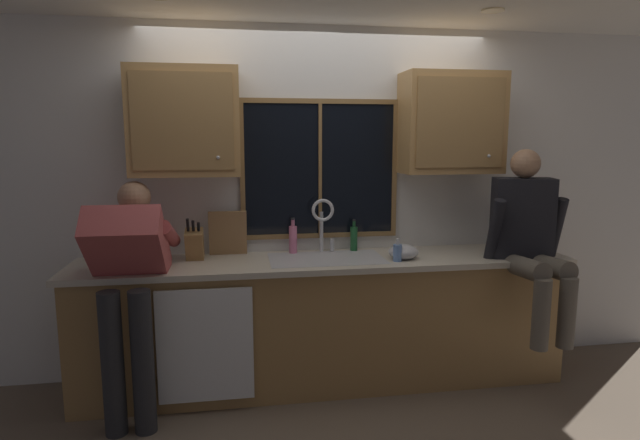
{
  "coord_description": "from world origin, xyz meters",
  "views": [
    {
      "loc": [
        -0.6,
        -3.8,
        1.75
      ],
      "look_at": [
        -0.03,
        -0.3,
        1.19
      ],
      "focal_mm": 29.16,
      "sensor_mm": 36.0,
      "label": 1
    }
  ],
  "objects_px": {
    "person_standing": "(129,274)",
    "bottle_green_glass": "(354,238)",
    "bottle_tall_clear": "(293,239)",
    "soap_dispenser": "(397,252)",
    "person_sitting_on_counter": "(529,234)",
    "cutting_board": "(228,233)",
    "mixing_bowl": "(403,252)",
    "knife_block": "(195,245)"
  },
  "relations": [
    {
      "from": "bottle_green_glass",
      "to": "mixing_bowl",
      "type": "bearing_deg",
      "value": -46.86
    },
    {
      "from": "cutting_board",
      "to": "soap_dispenser",
      "type": "xyz_separation_m",
      "value": [
        1.15,
        -0.37,
        -0.1
      ]
    },
    {
      "from": "knife_block",
      "to": "cutting_board",
      "type": "height_order",
      "value": "cutting_board"
    },
    {
      "from": "person_sitting_on_counter",
      "to": "mixing_bowl",
      "type": "distance_m",
      "value": 0.86
    },
    {
      "from": "person_standing",
      "to": "soap_dispenser",
      "type": "relative_size",
      "value": 9.1
    },
    {
      "from": "bottle_tall_clear",
      "to": "person_standing",
      "type": "bearing_deg",
      "value": -155.34
    },
    {
      "from": "knife_block",
      "to": "mixing_bowl",
      "type": "xyz_separation_m",
      "value": [
        1.44,
        -0.18,
        -0.06
      ]
    },
    {
      "from": "cutting_board",
      "to": "bottle_green_glass",
      "type": "distance_m",
      "value": 0.93
    },
    {
      "from": "person_sitting_on_counter",
      "to": "bottle_green_glass",
      "type": "relative_size",
      "value": 5.32
    },
    {
      "from": "person_sitting_on_counter",
      "to": "soap_dispenser",
      "type": "relative_size",
      "value": 7.76
    },
    {
      "from": "person_sitting_on_counter",
      "to": "soap_dispenser",
      "type": "distance_m",
      "value": 0.91
    },
    {
      "from": "knife_block",
      "to": "cutting_board",
      "type": "bearing_deg",
      "value": 28.45
    },
    {
      "from": "cutting_board",
      "to": "bottle_green_glass",
      "type": "bearing_deg",
      "value": 0.29
    },
    {
      "from": "cutting_board",
      "to": "bottle_tall_clear",
      "type": "distance_m",
      "value": 0.47
    },
    {
      "from": "bottle_green_glass",
      "to": "bottle_tall_clear",
      "type": "bearing_deg",
      "value": -178.52
    },
    {
      "from": "cutting_board",
      "to": "bottle_green_glass",
      "type": "xyz_separation_m",
      "value": [
        0.93,
        0.0,
        -0.06
      ]
    },
    {
      "from": "knife_block",
      "to": "mixing_bowl",
      "type": "height_order",
      "value": "knife_block"
    },
    {
      "from": "cutting_board",
      "to": "soap_dispenser",
      "type": "height_order",
      "value": "cutting_board"
    },
    {
      "from": "soap_dispenser",
      "to": "person_sitting_on_counter",
      "type": "bearing_deg",
      "value": -7.23
    },
    {
      "from": "person_standing",
      "to": "soap_dispenser",
      "type": "distance_m",
      "value": 1.74
    },
    {
      "from": "person_sitting_on_counter",
      "to": "bottle_tall_clear",
      "type": "xyz_separation_m",
      "value": [
        -1.58,
        0.48,
        -0.08
      ]
    },
    {
      "from": "cutting_board",
      "to": "mixing_bowl",
      "type": "relative_size",
      "value": 1.59
    },
    {
      "from": "mixing_bowl",
      "to": "bottle_green_glass",
      "type": "distance_m",
      "value": 0.42
    },
    {
      "from": "cutting_board",
      "to": "soap_dispenser",
      "type": "bearing_deg",
      "value": -18.0
    },
    {
      "from": "person_standing",
      "to": "bottle_green_glass",
      "type": "xyz_separation_m",
      "value": [
        1.52,
        0.5,
        0.09
      ]
    },
    {
      "from": "mixing_bowl",
      "to": "cutting_board",
      "type": "bearing_deg",
      "value": 166.08
    },
    {
      "from": "person_sitting_on_counter",
      "to": "bottle_tall_clear",
      "type": "distance_m",
      "value": 1.65
    },
    {
      "from": "soap_dispenser",
      "to": "bottle_tall_clear",
      "type": "distance_m",
      "value": 0.77
    },
    {
      "from": "person_standing",
      "to": "bottle_green_glass",
      "type": "relative_size",
      "value": 6.24
    },
    {
      "from": "soap_dispenser",
      "to": "bottle_green_glass",
      "type": "height_order",
      "value": "bottle_green_glass"
    },
    {
      "from": "person_sitting_on_counter",
      "to": "cutting_board",
      "type": "distance_m",
      "value": 2.1
    },
    {
      "from": "person_standing",
      "to": "knife_block",
      "type": "xyz_separation_m",
      "value": [
        0.36,
        0.37,
        0.1
      ]
    },
    {
      "from": "person_standing",
      "to": "person_sitting_on_counter",
      "type": "distance_m",
      "value": 2.64
    },
    {
      "from": "mixing_bowl",
      "to": "soap_dispenser",
      "type": "relative_size",
      "value": 1.28
    },
    {
      "from": "person_standing",
      "to": "cutting_board",
      "type": "relative_size",
      "value": 4.49
    },
    {
      "from": "person_sitting_on_counter",
      "to": "mixing_bowl",
      "type": "relative_size",
      "value": 6.08
    },
    {
      "from": "bottle_green_glass",
      "to": "bottle_tall_clear",
      "type": "distance_m",
      "value": 0.46
    },
    {
      "from": "person_standing",
      "to": "bottle_green_glass",
      "type": "bearing_deg",
      "value": 18.17
    },
    {
      "from": "bottle_green_glass",
      "to": "bottle_tall_clear",
      "type": "height_order",
      "value": "bottle_tall_clear"
    },
    {
      "from": "person_standing",
      "to": "mixing_bowl",
      "type": "relative_size",
      "value": 7.13
    },
    {
      "from": "cutting_board",
      "to": "bottle_tall_clear",
      "type": "bearing_deg",
      "value": -0.88
    },
    {
      "from": "soap_dispenser",
      "to": "bottle_tall_clear",
      "type": "bearing_deg",
      "value": 151.7
    }
  ]
}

